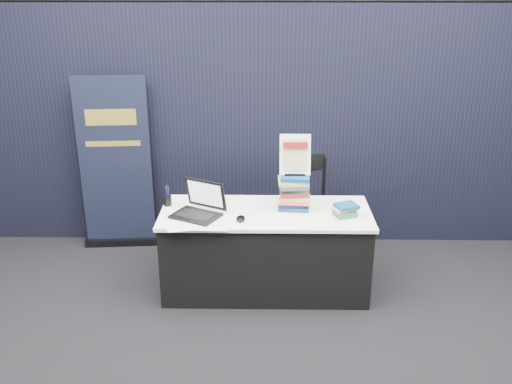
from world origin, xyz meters
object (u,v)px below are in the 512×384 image
Objects in this scene: info_sign at (295,155)px; stacking_chair at (304,199)px; display_table at (265,250)px; laptop at (196,207)px; book_stack_tall at (294,192)px; pullup_banner at (116,174)px; book_stack_short at (345,210)px.

stacking_chair is at bearing 78.59° from info_sign.
info_sign is (0.24, 0.10, 0.85)m from display_table.
laptop reaches higher than display_table.
book_stack_tall is (0.83, 0.15, 0.09)m from laptop.
book_stack_tall is 1.92m from pullup_banner.
display_table is 8.15× the size of book_stack_short.
laptop is at bearing -141.74° from stacking_chair.
laptop is 0.85m from book_stack_tall.
laptop is 1.51× the size of book_stack_tall.
book_stack_tall reaches higher than display_table.
book_stack_short is at bearing -19.17° from book_stack_tall.
pullup_banner reaches higher than info_sign.
stacking_chair is (0.15, 0.74, -0.69)m from info_sign.
display_table is 0.89m from info_sign.
book_stack_tall is at bearing 37.23° from laptop.
pullup_banner is (-2.16, 0.94, -0.02)m from book_stack_short.
info_sign is at bearing 90.00° from book_stack_tall.
info_sign is at bearing 21.37° from display_table.
info_sign is (-0.42, 0.18, 0.42)m from book_stack_short.
info_sign is (-0.00, 0.03, 0.32)m from book_stack_tall.
stacking_chair is at bearing 65.05° from display_table.
laptop is 1.37m from stacking_chair.
laptop is 0.26× the size of pullup_banner.
book_stack_short is at bearing 27.25° from laptop.
info_sign reaches higher than laptop.
stacking_chair is (1.88, -0.02, -0.25)m from pullup_banner.
pullup_banner reaches higher than stacking_chair.
pullup_banner reaches higher than book_stack_tall.
display_table is at bearing -34.66° from pullup_banner.
book_stack_tall is 0.17× the size of pullup_banner.
book_stack_short is at bearing -78.32° from stacking_chair.
display_table is 1.03× the size of pullup_banner.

